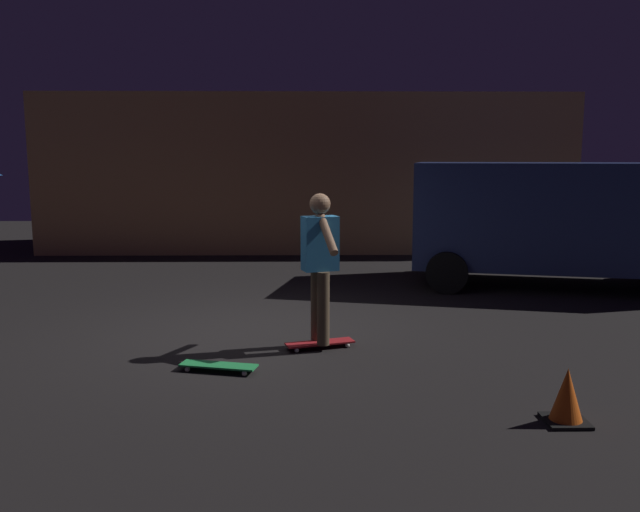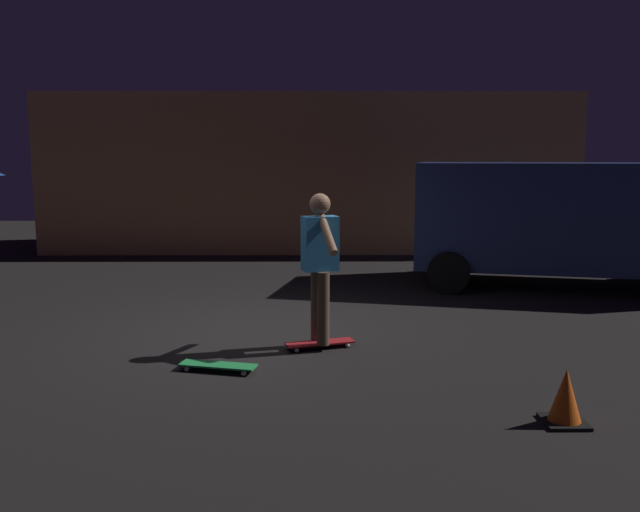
% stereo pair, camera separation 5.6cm
% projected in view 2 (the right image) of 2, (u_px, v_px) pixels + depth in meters
% --- Properties ---
extents(ground_plane, '(28.00, 28.00, 0.00)m').
position_uv_depth(ground_plane, '(249.00, 332.00, 8.10)').
color(ground_plane, black).
extents(low_building, '(11.80, 3.08, 3.48)m').
position_uv_depth(low_building, '(309.00, 173.00, 15.59)').
color(low_building, tan).
rests_on(low_building, ground_plane).
extents(parked_van, '(4.91, 3.08, 2.03)m').
position_uv_depth(parked_van, '(561.00, 217.00, 10.76)').
color(parked_van, navy).
rests_on(parked_van, ground_plane).
extents(skateboard_ridden, '(0.80, 0.43, 0.07)m').
position_uv_depth(skateboard_ridden, '(320.00, 343.00, 7.41)').
color(skateboard_ridden, '#AD1E23').
rests_on(skateboard_ridden, ground_plane).
extents(skateboard_spare, '(0.81, 0.38, 0.07)m').
position_uv_depth(skateboard_spare, '(218.00, 366.00, 6.62)').
color(skateboard_spare, green).
rests_on(skateboard_spare, ground_plane).
extents(skater, '(0.43, 0.96, 1.67)m').
position_uv_depth(skater, '(320.00, 257.00, 7.26)').
color(skater, brown).
rests_on(skater, skateboard_ridden).
extents(traffic_cone, '(0.34, 0.34, 0.46)m').
position_uv_depth(traffic_cone, '(565.00, 399.00, 5.30)').
color(traffic_cone, black).
rests_on(traffic_cone, ground_plane).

